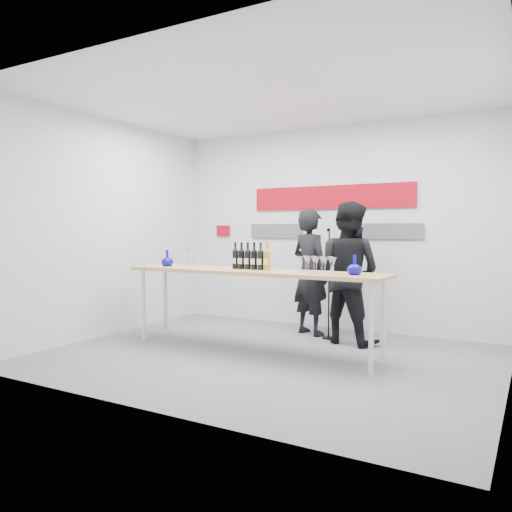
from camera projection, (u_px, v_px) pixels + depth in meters
The scene contains 12 objects.
ground at pixel (267, 357), 5.77m from camera, with size 5.00×5.00×0.00m, color slate.
back_wall at pixel (331, 228), 7.43m from camera, with size 5.00×0.04×3.00m, color silver.
signage at pixel (327, 207), 7.42m from camera, with size 3.38×0.02×0.79m.
tasting_table at pixel (252, 276), 5.98m from camera, with size 3.30×0.69×0.99m.
wine_bottles at pixel (251, 256), 6.04m from camera, with size 0.53×0.08×0.33m.
decanter_left at pixel (167, 258), 6.59m from camera, with size 0.16×0.16×0.21m, color #0D089E, non-canonical shape.
decanter_right at pixel (355, 265), 5.30m from camera, with size 0.16×0.16×0.21m, color #0D089E, non-canonical shape.
glasses_left at pixel (191, 260), 6.43m from camera, with size 0.17×0.23×0.18m.
glasses_right at pixel (317, 265), 5.54m from camera, with size 0.46×0.23×0.18m.
presenter_left at pixel (310, 272), 6.97m from camera, with size 0.64×0.42×1.76m, color black.
presenter_right at pixel (348, 273), 6.46m from camera, with size 0.89×0.69×1.83m, color black.
mic_stand at pixel (329, 305), 6.71m from camera, with size 0.17×0.17×1.49m.
Camera 1 is at (2.70, -5.02, 1.47)m, focal length 35.00 mm.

